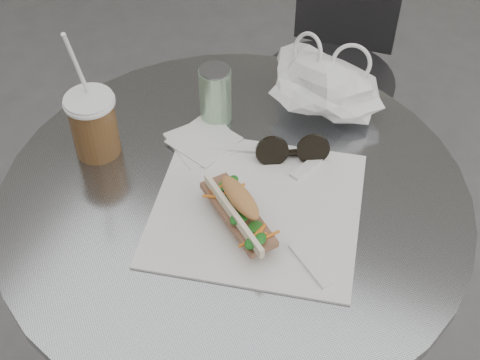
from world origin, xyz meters
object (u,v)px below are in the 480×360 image
at_px(drink_can, 215,94).
at_px(sunglasses, 292,151).
at_px(banh_mi, 239,210).
at_px(chair_far, 327,106).
at_px(cafe_table, 235,291).
at_px(iced_coffee, 94,124).

bearing_deg(drink_can, sunglasses, -15.68).
xyz_separation_m(banh_mi, sunglasses, (0.02, 0.17, -0.01)).
bearing_deg(banh_mi, chair_far, 133.69).
height_order(chair_far, banh_mi, banh_mi).
xyz_separation_m(cafe_table, chair_far, (-0.07, 0.78, -0.16)).
distance_m(chair_far, drink_can, 0.80).
distance_m(cafe_table, banh_mi, 0.32).
height_order(cafe_table, iced_coffee, iced_coffee).
bearing_deg(iced_coffee, drink_can, 47.27).
bearing_deg(sunglasses, banh_mi, -126.10).
xyz_separation_m(chair_far, banh_mi, (0.11, -0.84, 0.47)).
bearing_deg(banh_mi, cafe_table, 157.28).
relative_size(banh_mi, sunglasses, 1.71).
bearing_deg(chair_far, iced_coffee, 71.30).
xyz_separation_m(cafe_table, sunglasses, (0.06, 0.11, 0.30)).
bearing_deg(banh_mi, drink_can, 160.22).
bearing_deg(chair_far, banh_mi, 91.53).
xyz_separation_m(iced_coffee, sunglasses, (0.31, 0.11, -0.04)).
xyz_separation_m(cafe_table, iced_coffee, (-0.25, -0.00, 0.33)).
height_order(iced_coffee, drink_can, iced_coffee).
xyz_separation_m(banh_mi, drink_can, (-0.14, 0.21, 0.02)).
distance_m(banh_mi, drink_can, 0.26).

